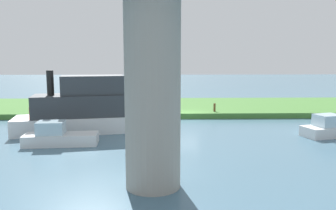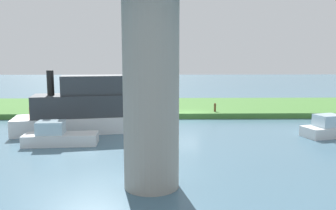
# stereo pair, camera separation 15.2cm
# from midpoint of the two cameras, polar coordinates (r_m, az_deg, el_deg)

# --- Properties ---
(ground_plane) EXTENTS (160.00, 160.00, 0.00)m
(ground_plane) POSITION_cam_midpoint_polar(r_m,az_deg,el_deg) (31.18, 2.77, -2.35)
(ground_plane) COLOR #476B7F
(grassy_bank) EXTENTS (80.00, 12.00, 0.50)m
(grassy_bank) POSITION_cam_midpoint_polar(r_m,az_deg,el_deg) (37.05, 2.07, -0.31)
(grassy_bank) COLOR #427533
(grassy_bank) RESTS_ON ground
(bridge_pylon) EXTENTS (2.37, 2.37, 8.52)m
(bridge_pylon) POSITION_cam_midpoint_polar(r_m,az_deg,el_deg) (14.37, -2.89, 2.66)
(bridge_pylon) COLOR #9E998E
(bridge_pylon) RESTS_ON ground
(person_on_bank) EXTENTS (0.49, 0.49, 1.39)m
(person_on_bank) POSITION_cam_midpoint_polar(r_m,az_deg,el_deg) (34.10, -2.60, 0.58)
(person_on_bank) COLOR #2D334C
(person_on_bank) RESTS_ON grassy_bank
(mooring_post) EXTENTS (0.20, 0.20, 0.77)m
(mooring_post) POSITION_cam_midpoint_polar(r_m,az_deg,el_deg) (32.54, 7.63, -0.40)
(mooring_post) COLOR brown
(mooring_post) RESTS_ON grassy_bank
(motorboat_red) EXTENTS (9.48, 4.66, 4.64)m
(motorboat_red) POSITION_cam_midpoint_polar(r_m,az_deg,el_deg) (26.49, -14.40, -0.67)
(motorboat_red) COLOR white
(motorboat_red) RESTS_ON ground
(pontoon_yellow) EXTENTS (4.72, 1.95, 1.54)m
(pontoon_yellow) POSITION_cam_midpoint_polar(r_m,az_deg,el_deg) (23.12, -17.94, -5.00)
(pontoon_yellow) COLOR white
(pontoon_yellow) RESTS_ON ground
(motorboat_white) EXTENTS (4.99, 2.90, 1.57)m
(motorboat_white) POSITION_cam_midpoint_polar(r_m,az_deg,el_deg) (27.11, 25.60, -3.50)
(motorboat_white) COLOR white
(motorboat_white) RESTS_ON ground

